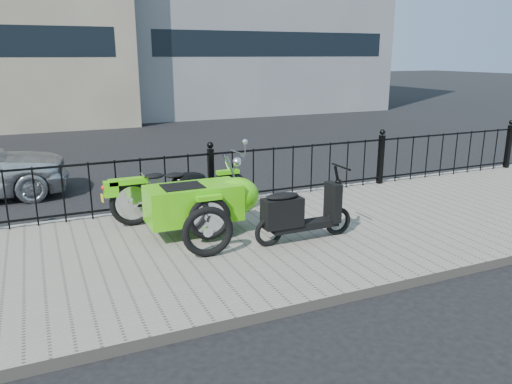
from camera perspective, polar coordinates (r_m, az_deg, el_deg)
name	(u,v)px	position (r m, az deg, el deg)	size (l,w,h in m)	color
ground	(241,235)	(7.41, -1.75, -4.95)	(120.00, 120.00, 0.00)	black
sidewalk	(254,243)	(6.96, -0.18, -5.80)	(30.00, 3.80, 0.12)	gray
curb	(209,205)	(8.67, -5.38, -1.53)	(30.00, 0.10, 0.12)	gray
iron_fence	(211,178)	(8.41, -5.16, 1.66)	(14.11, 0.11, 1.08)	black
motorcycle_sidecar	(202,198)	(7.17, -6.14, -0.73)	(2.28, 1.48, 0.98)	black
scooter	(298,214)	(6.74, 4.84, -2.51)	(1.48, 0.43, 1.00)	black
spare_tire	(208,232)	(6.26, -5.53, -4.55)	(0.66, 0.66, 0.09)	black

